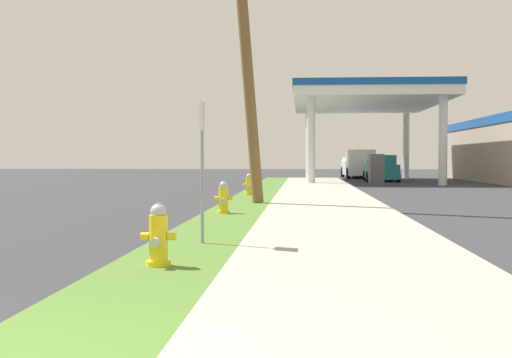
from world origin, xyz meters
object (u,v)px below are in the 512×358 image
(street_sign_post, at_px, (202,142))
(utility_pole_midground, at_px, (243,16))
(fire_hydrant_nearest, at_px, (158,238))
(fire_hydrant_second, at_px, (224,199))
(fire_hydrant_third, at_px, (249,186))
(car_teal_by_near_pump, at_px, (381,169))
(truck_white_at_forecourt, at_px, (359,165))

(street_sign_post, bearing_deg, utility_pole_midground, 91.27)
(fire_hydrant_nearest, relative_size, street_sign_post, 0.35)
(fire_hydrant_nearest, bearing_deg, fire_hydrant_second, 90.95)
(utility_pole_midground, bearing_deg, fire_hydrant_third, 92.17)
(utility_pole_midground, height_order, street_sign_post, utility_pole_midground)
(fire_hydrant_third, height_order, street_sign_post, street_sign_post)
(street_sign_post, xyz_separation_m, car_teal_by_near_pump, (6.22, 30.37, -0.91))
(fire_hydrant_nearest, height_order, street_sign_post, street_sign_post)
(fire_hydrant_second, relative_size, utility_pole_midground, 0.07)
(fire_hydrant_second, height_order, fire_hydrant_third, same)
(fire_hydrant_second, bearing_deg, truck_white_at_forecourt, 79.63)
(fire_hydrant_third, bearing_deg, utility_pole_midground, -87.83)
(utility_pole_midground, distance_m, street_sign_post, 9.79)
(truck_white_at_forecourt, bearing_deg, fire_hydrant_second, -100.37)
(fire_hydrant_second, distance_m, car_teal_by_near_pump, 25.88)
(car_teal_by_near_pump, distance_m, truck_white_at_forecourt, 6.58)
(fire_hydrant_nearest, bearing_deg, utility_pole_midground, 90.00)
(fire_hydrant_second, bearing_deg, utility_pole_midground, 88.08)
(fire_hydrant_second, relative_size, street_sign_post, 0.35)
(fire_hydrant_third, bearing_deg, fire_hydrant_second, -89.84)
(car_teal_by_near_pump, bearing_deg, street_sign_post, -101.57)
(fire_hydrant_third, xyz_separation_m, street_sign_post, (0.34, -12.83, 1.19))
(fire_hydrant_nearest, relative_size, truck_white_at_forecourt, 0.14)
(car_teal_by_near_pump, bearing_deg, fire_hydrant_second, -104.64)
(fire_hydrant_third, distance_m, car_teal_by_near_pump, 18.73)
(street_sign_post, bearing_deg, fire_hydrant_third, 91.54)
(street_sign_post, height_order, truck_white_at_forecourt, street_sign_post)
(utility_pole_midground, bearing_deg, fire_hydrant_nearest, -90.00)
(fire_hydrant_second, xyz_separation_m, car_teal_by_near_pump, (6.54, 25.03, 0.28))
(fire_hydrant_third, xyz_separation_m, car_teal_by_near_pump, (6.56, 17.54, 0.28))
(utility_pole_midground, xyz_separation_m, truck_white_at_forecourt, (5.65, 27.88, -4.51))
(fire_hydrant_second, distance_m, truck_white_at_forecourt, 32.10)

